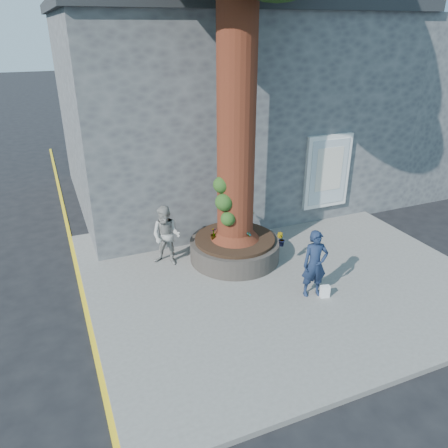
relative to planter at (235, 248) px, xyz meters
name	(u,v)px	position (x,y,z in m)	size (l,w,h in m)	color
ground	(239,311)	(-0.80, -2.00, -0.41)	(120.00, 120.00, 0.00)	black
pavement	(277,273)	(0.70, -1.00, -0.35)	(9.00, 8.00, 0.12)	slate
yellow_line	(88,318)	(-3.85, -1.00, -0.41)	(0.10, 30.00, 0.01)	yellow
stone_shop	(219,104)	(1.70, 5.20, 2.75)	(10.30, 8.30, 6.30)	#4B4D50
neighbour_shop	(399,96)	(9.70, 5.20, 2.59)	(6.00, 8.00, 6.00)	#4B4D50
planter	(235,248)	(0.00, 0.00, 0.00)	(2.30, 2.30, 0.60)	black
man	(315,264)	(0.92, -2.21, 0.49)	(0.57, 0.37, 1.56)	#16233E
woman	(166,236)	(-1.68, 0.42, 0.48)	(0.75, 0.59, 1.55)	#9B9A94
shopping_bag	(325,291)	(1.12, -2.41, -0.15)	(0.20, 0.12, 0.28)	white
plant_a	(249,237)	(0.18, -0.43, 0.48)	(0.18, 0.12, 0.35)	gray
plant_b	(281,239)	(0.85, -0.85, 0.48)	(0.19, 0.19, 0.35)	gray
plant_c	(214,234)	(-0.54, 0.08, 0.47)	(0.18, 0.18, 0.33)	gray
plant_d	(250,214)	(0.85, 0.85, 0.48)	(0.31, 0.28, 0.34)	gray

